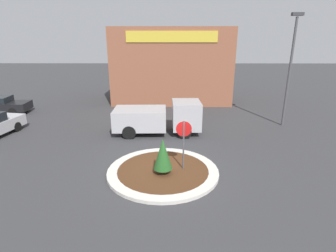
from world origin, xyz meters
The scene contains 7 objects.
ground_plane centered at (0.00, 0.00, 0.00)m, with size 120.00×120.00×0.00m, color #38383A.
traffic_island centered at (0.00, 0.00, 0.07)m, with size 4.95×4.95×0.14m.
stop_sign centered at (0.91, 0.11, 1.64)m, with size 0.68×0.07×2.38m.
island_shrub centered at (0.01, -0.33, 1.05)m, with size 0.81×0.81×1.59m.
utility_truck centered at (-0.38, 5.31, 1.04)m, with size 5.44×2.42×2.04m.
storefront_building centered at (0.43, 15.23, 3.38)m, with size 10.81×6.07×6.76m.
light_pole centered at (8.15, 6.99, 4.21)m, with size 0.70×0.30×7.29m.
Camera 1 is at (0.31, -10.52, 5.62)m, focal length 28.00 mm.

